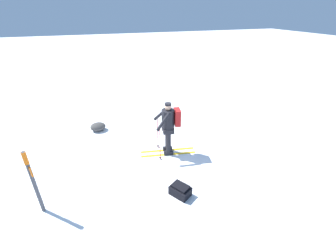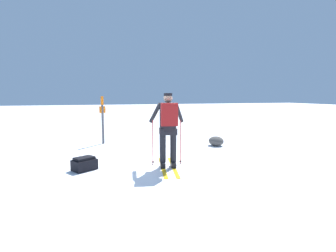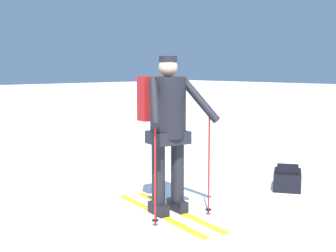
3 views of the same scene
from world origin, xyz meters
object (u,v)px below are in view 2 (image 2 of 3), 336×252
Objects in this scene: skier at (168,124)px; trail_marker at (103,116)px; rock_boulder at (216,141)px; dropped_backpack at (84,164)px.

skier is 3.86m from trail_marker.
trail_marker is 2.91× the size of rock_boulder.
trail_marker is at bearing 67.61° from rock_boulder.
rock_boulder is (-1.51, -3.66, -0.83)m from trail_marker.
trail_marker is at bearing -10.32° from dropped_backpack.
trail_marker is at bearing 19.86° from skier.
trail_marker reaches higher than dropped_backpack.
dropped_backpack is 4.60m from rock_boulder.
dropped_backpack is 0.37× the size of trail_marker.
skier is 1.09× the size of trail_marker.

